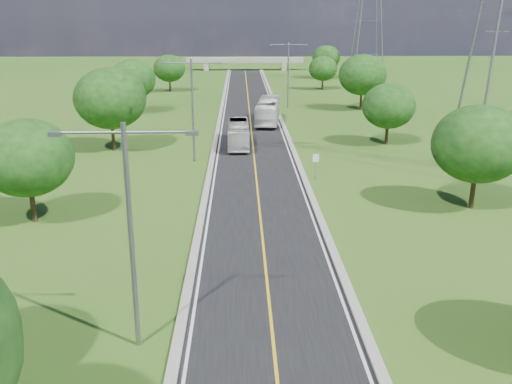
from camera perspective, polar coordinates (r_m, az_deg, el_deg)
ground at (r=71.70m, az=-0.46°, el=6.11°), size 260.00×260.00×0.00m
road at (r=77.58m, az=-0.55°, el=7.00°), size 8.00×150.00×0.06m
curb_left at (r=77.61m, az=-3.72°, el=7.02°), size 0.50×150.00×0.22m
curb_right at (r=77.76m, az=2.60°, el=7.06°), size 0.50×150.00×0.22m
speed_limit_sign at (r=50.29m, az=5.99°, el=2.97°), size 0.55×0.09×2.40m
overpass at (r=150.75m, az=-1.10°, el=12.99°), size 30.00×3.00×3.20m
streetlight_near_left at (r=24.17m, az=-12.51°, el=-2.67°), size 5.90×0.25×10.00m
streetlight_mid_left at (r=56.07m, az=-6.38°, el=8.98°), size 5.90×0.25×10.00m
streetlight_far_right at (r=88.97m, az=3.24°, el=12.16°), size 5.90×0.25×10.00m
power_tower_far at (r=128.25m, az=11.23°, el=17.09°), size 9.00×6.40×28.00m
tree_lb at (r=42.05m, az=-21.92°, el=3.19°), size 6.30×6.30×7.33m
tree_lc at (r=62.39m, az=-14.37°, el=9.06°), size 7.56×7.56×8.79m
tree_ld at (r=86.20m, az=-12.25°, el=10.97°), size 6.72×6.72×7.82m
tree_le at (r=109.51m, az=-8.67°, el=12.13°), size 5.88×5.88×6.84m
tree_rb at (r=44.82m, az=21.34°, el=4.48°), size 6.72×6.72×7.82m
tree_rc at (r=65.14m, az=13.13°, el=8.38°), size 5.88×5.88×6.84m
tree_rd at (r=88.67m, az=10.59°, el=11.44°), size 7.14×7.14×8.30m
tree_re at (r=111.88m, az=6.72°, el=12.16°), size 5.46×5.46×6.35m
tree_rf at (r=132.06m, az=7.03°, el=13.21°), size 6.30×6.30×7.33m
bus_outbound at (r=76.76m, az=1.22°, el=8.13°), size 3.95×11.81×3.23m
bus_inbound at (r=63.20m, az=-1.77°, el=5.84°), size 2.28×9.57×2.66m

